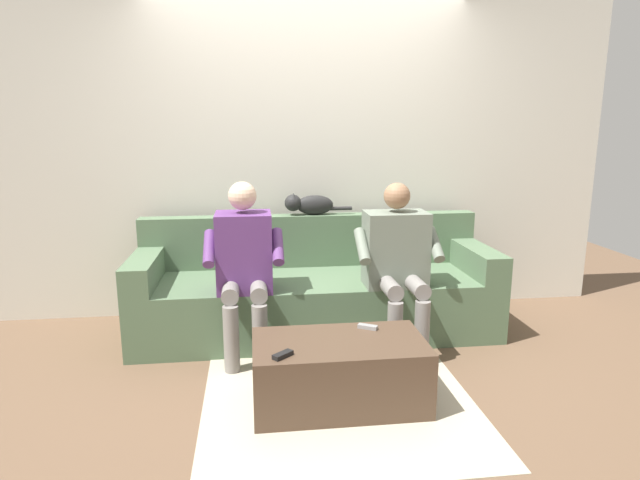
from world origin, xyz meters
The scene contains 10 objects.
ground_plane centered at (0.00, 0.60, 0.00)m, with size 8.00×8.00×0.00m, color brown.
back_wall centered at (0.00, -0.65, 1.39)m, with size 5.03×0.06×2.79m, color beige.
couch centered at (0.00, -0.12, 0.29)m, with size 2.65×0.84×0.84m.
coffee_table centered at (0.00, 1.00, 0.19)m, with size 0.96×0.53×0.37m.
person_left_seated centered at (-0.52, 0.26, 0.66)m, with size 0.58×0.56×1.16m.
person_right_seated centered at (0.52, 0.24, 0.67)m, with size 0.52×0.53×1.18m.
cat_on_backrest centered at (0.02, -0.42, 0.93)m, with size 0.53×0.13×0.17m.
remote_black centered at (0.32, 1.17, 0.39)m, with size 0.12×0.04×0.02m, color black.
remote_gray centered at (-0.19, 0.84, 0.39)m, with size 0.11×0.04×0.02m, color gray.
floor_rug centered at (0.00, 0.88, 0.00)m, with size 1.52×1.70×0.01m, color #B7AD93.
Camera 1 is at (0.46, 3.73, 1.54)m, focal length 30.07 mm.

